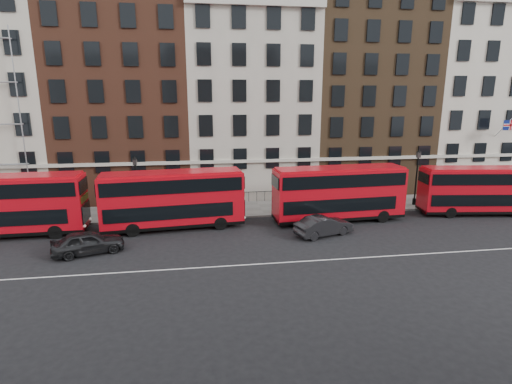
{
  "coord_description": "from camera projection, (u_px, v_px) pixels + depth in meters",
  "views": [
    {
      "loc": [
        -5.75,
        -25.22,
        10.42
      ],
      "look_at": [
        -1.23,
        5.0,
        3.0
      ],
      "focal_mm": 28.0,
      "sensor_mm": 36.0,
      "label": 1
    }
  ],
  "objects": [
    {
      "name": "car_front",
      "position": [
        324.0,
        226.0,
        30.36
      ],
      "size": [
        4.84,
        2.96,
        1.5
      ],
      "primitive_type": "imported",
      "rotation": [
        0.0,
        0.0,
        1.89
      ],
      "color": "#232326",
      "rests_on": "ground"
    },
    {
      "name": "lamp_post_right",
      "position": [
        417.0,
        175.0,
        37.84
      ],
      "size": [
        0.44,
        0.44,
        5.33
      ],
      "color": "black",
      "rests_on": "pavement"
    },
    {
      "name": "building_terrace",
      "position": [
        247.0,
        97.0,
        42.24
      ],
      "size": [
        64.0,
        11.95,
        22.0
      ],
      "color": "#BDB6A4",
      "rests_on": "ground"
    },
    {
      "name": "traffic_light",
      "position": [
        502.0,
        180.0,
        38.39
      ],
      "size": [
        0.25,
        0.45,
        3.27
      ],
      "color": "black",
      "rests_on": "pavement"
    },
    {
      "name": "pavement",
      "position": [
        260.0,
        208.0,
        37.59
      ],
      "size": [
        80.0,
        5.0,
        0.15
      ],
      "primitive_type": "cube",
      "color": "gray",
      "rests_on": "ground"
    },
    {
      "name": "bus_b",
      "position": [
        173.0,
        199.0,
        31.48
      ],
      "size": [
        11.25,
        3.68,
        4.64
      ],
      "rotation": [
        0.0,
        0.0,
        0.09
      ],
      "color": "red",
      "rests_on": "ground"
    },
    {
      "name": "bus_d",
      "position": [
        479.0,
        189.0,
        35.38
      ],
      "size": [
        10.42,
        3.75,
        4.29
      ],
      "rotation": [
        0.0,
        0.0,
        -0.13
      ],
      "color": "red",
      "rests_on": "ground"
    },
    {
      "name": "lamp_post_left",
      "position": [
        136.0,
        184.0,
        33.88
      ],
      "size": [
        0.44,
        0.44,
        5.33
      ],
      "color": "black",
      "rests_on": "pavement"
    },
    {
      "name": "kerb",
      "position": [
        265.0,
        216.0,
        35.19
      ],
      "size": [
        80.0,
        0.3,
        0.16
      ],
      "primitive_type": "cube",
      "color": "gray",
      "rests_on": "ground"
    },
    {
      "name": "ground",
      "position": [
        284.0,
        250.0,
        27.52
      ],
      "size": [
        120.0,
        120.0,
        0.0
      ],
      "primitive_type": "plane",
      "color": "black",
      "rests_on": "ground"
    },
    {
      "name": "road_centre_line",
      "position": [
        291.0,
        262.0,
        25.6
      ],
      "size": [
        70.0,
        0.12,
        0.01
      ],
      "primitive_type": "cube",
      "color": "white",
      "rests_on": "ground"
    },
    {
      "name": "iron_railings",
      "position": [
        257.0,
        196.0,
        39.57
      ],
      "size": [
        6.6,
        0.06,
        1.0
      ],
      "primitive_type": null,
      "color": "black",
      "rests_on": "pavement"
    },
    {
      "name": "bus_c",
      "position": [
        338.0,
        192.0,
        33.45
      ],
      "size": [
        11.18,
        3.29,
        4.64
      ],
      "rotation": [
        0.0,
        0.0,
        0.06
      ],
      "color": "red",
      "rests_on": "ground"
    },
    {
      "name": "car_rear",
      "position": [
        88.0,
        242.0,
        26.84
      ],
      "size": [
        4.99,
        3.2,
        1.58
      ],
      "primitive_type": "imported",
      "rotation": [
        0.0,
        0.0,
        1.88
      ],
      "color": "#232326",
      "rests_on": "ground"
    },
    {
      "name": "bus_a",
      "position": [
        5.0,
        204.0,
        29.72
      ],
      "size": [
        11.23,
        2.97,
        4.69
      ],
      "rotation": [
        0.0,
        0.0,
        0.02
      ],
      "color": "red",
      "rests_on": "ground"
    }
  ]
}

